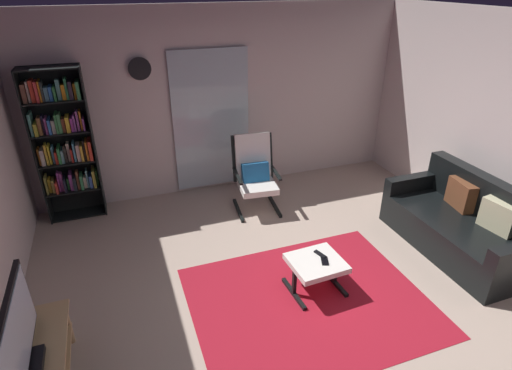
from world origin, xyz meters
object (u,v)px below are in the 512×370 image
Objects in this scene: bookshelf_near_tv at (64,141)px; tv_remote at (320,254)px; wall_clock at (140,69)px; cell_phone at (325,261)px; leather_sofa at (463,225)px; lounge_armchair at (255,171)px; television at (18,340)px; ottoman at (316,266)px.

bookshelf_near_tv is 3.44m from tv_remote.
cell_phone is at bearing -62.86° from wall_clock.
lounge_armchair is at bearing 137.63° from leather_sofa.
bookshelf_near_tv is (0.21, 2.97, 0.32)m from television.
television is 0.97× the size of lounge_armchair.
leather_sofa is 2.63m from lounge_armchair.
tv_remote is at bearing 43.66° from ottoman.
television is 3.47m from lounge_armchair.
cell_phone reaches higher than ottoman.
television is at bearing -172.48° from leather_sofa.
lounge_armchair is 1.78m from tv_remote.
bookshelf_near_tv is 3.64× the size of ottoman.
tv_remote reaches higher than ottoman.
bookshelf_near_tv reaches higher than tv_remote.
leather_sofa is 12.51× the size of cell_phone.
wall_clock reaches higher than lounge_armchair.
leather_sofa reaches higher than ottoman.
television is 2.66m from cell_phone.
leather_sofa is at bearing -37.94° from wall_clock.
cell_phone is 3.31m from wall_clock.
tv_remote is (-1.87, -0.01, 0.06)m from leather_sofa.
television is 3.42× the size of wall_clock.
ottoman is at bearing -90.30° from lounge_armchair.
leather_sofa is 12.16× the size of tv_remote.
television is at bearing -168.58° from ottoman.
bookshelf_near_tv is at bearing 154.61° from cell_phone.
cell_phone is (2.39, -2.49, -0.68)m from bookshelf_near_tv.
television reaches higher than cell_phone.
bookshelf_near_tv is 1.93× the size of lounge_armchair.
tv_remote is 3.22m from wall_clock.
tv_remote is at bearing -61.77° from wall_clock.
television is at bearing 175.28° from tv_remote.
television is 2.69m from tv_remote.
bookshelf_near_tv is 1.13× the size of leather_sofa.
ottoman is (-0.01, -1.85, -0.24)m from lounge_armchair.
lounge_armchair is 3.53× the size of wall_clock.
television reaches higher than tv_remote.
wall_clock reaches higher than bookshelf_near_tv.
leather_sofa is at bearing -17.13° from tv_remote.
lounge_armchair is 1.89m from cell_phone.
tv_remote is at bearing -87.83° from lounge_armchair.
television is 2.61m from ottoman.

